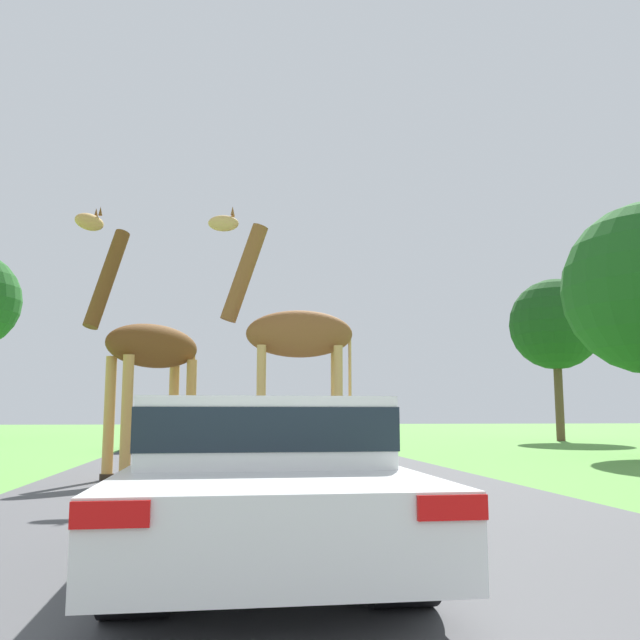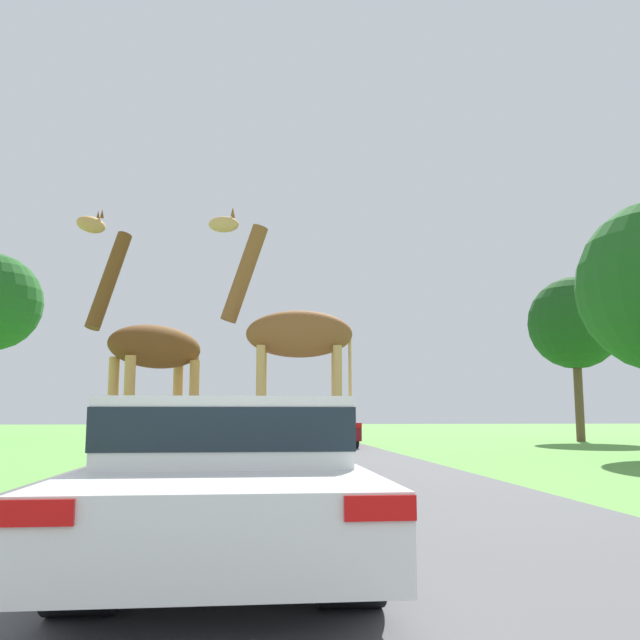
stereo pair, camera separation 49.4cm
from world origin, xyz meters
name	(u,v)px [view 2 (the right image)]	position (x,y,z in m)	size (l,w,h in m)	color
road	(258,441)	(0.00, 30.00, 0.00)	(8.15, 120.00, 0.00)	#4C4C4F
giraffe_near_road	(292,338)	(0.36, 12.40, 2.54)	(2.68, 0.88, 4.97)	tan
giraffe_companion	(150,355)	(-2.27, 13.25, 2.27)	(2.33, 2.24, 4.84)	tan
car_lead_maroon	(228,471)	(-0.55, 5.96, 0.71)	(1.98, 4.81, 1.30)	silver
car_queue_right	(308,431)	(1.26, 19.27, 0.71)	(1.72, 4.07, 1.34)	silver
car_queue_left	(329,427)	(2.51, 25.17, 0.69)	(1.80, 4.09, 1.28)	maroon
car_far_ahead	(178,427)	(-2.80, 23.85, 0.74)	(1.98, 4.47, 1.37)	navy
tree_right_cluster	(575,323)	(13.90, 28.54, 5.15)	(4.07, 4.07, 7.21)	brown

